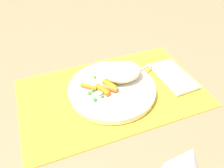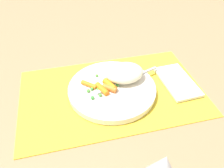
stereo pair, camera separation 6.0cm
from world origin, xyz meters
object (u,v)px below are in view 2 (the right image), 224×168
object	(u,v)px
napkin	(177,81)
fork	(121,82)
carrot_portion	(104,86)
plate	(112,89)
rice_mound	(125,73)

from	to	relation	value
napkin	fork	bearing A→B (deg)	-6.33
fork	napkin	bearing A→B (deg)	173.67
carrot_portion	fork	distance (m)	0.05
plate	rice_mound	xyz separation A→B (m)	(-0.04, -0.02, 0.03)
plate	fork	xyz separation A→B (m)	(-0.03, -0.01, 0.01)
plate	rice_mound	distance (m)	0.06
plate	napkin	size ratio (longest dim) A/B	1.61
rice_mound	carrot_portion	size ratio (longest dim) A/B	1.16
plate	rice_mound	bearing A→B (deg)	-149.36
fork	carrot_portion	bearing A→B (deg)	12.35
rice_mound	plate	bearing A→B (deg)	30.64
rice_mound	fork	world-z (taller)	rice_mound
fork	rice_mound	bearing A→B (deg)	-130.42
rice_mound	napkin	bearing A→B (deg)	167.66
plate	fork	world-z (taller)	fork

